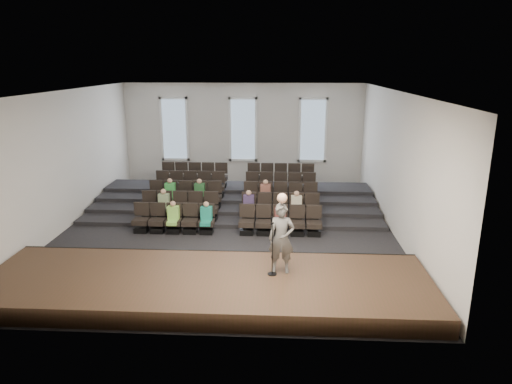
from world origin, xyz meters
The scene contains 14 objects.
ground centered at (0.00, 0.00, 0.00)m, with size 14.00×14.00×0.00m, color black.
ceiling centered at (0.00, 0.00, 5.01)m, with size 12.00×14.00×0.02m, color white.
wall_back centered at (0.00, 7.02, 2.50)m, with size 12.00×0.04×5.00m, color silver.
wall_front centered at (0.00, -7.02, 2.50)m, with size 12.00×0.04×5.00m, color silver.
wall_left centered at (-6.02, 0.00, 2.50)m, with size 0.04×14.00×5.00m, color silver.
wall_right centered at (6.02, 0.00, 2.50)m, with size 0.04×14.00×5.00m, color silver.
stage centered at (0.00, -5.10, 0.25)m, with size 11.80×3.60×0.50m, color #3D271A.
stage_lip centered at (0.00, -3.33, 0.25)m, with size 11.80×0.06×0.52m, color black.
risers centered at (0.00, 3.17, 0.20)m, with size 11.80×4.80×0.60m.
seating_rows centered at (0.00, 1.54, 0.68)m, with size 6.80×4.70×1.67m.
windows centered at (0.00, 6.95, 2.70)m, with size 8.44×0.10×3.24m.
audience centered at (-0.28, 0.45, 0.83)m, with size 5.45×2.64×1.10m.
speaker centered at (1.95, -4.63, 1.45)m, with size 0.69×0.46×1.90m, color #52504E.
mic_stand centered at (1.72, -4.83, 0.94)m, with size 0.25×0.25×1.48m.
Camera 1 is at (1.88, -15.95, 5.94)m, focal length 32.00 mm.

